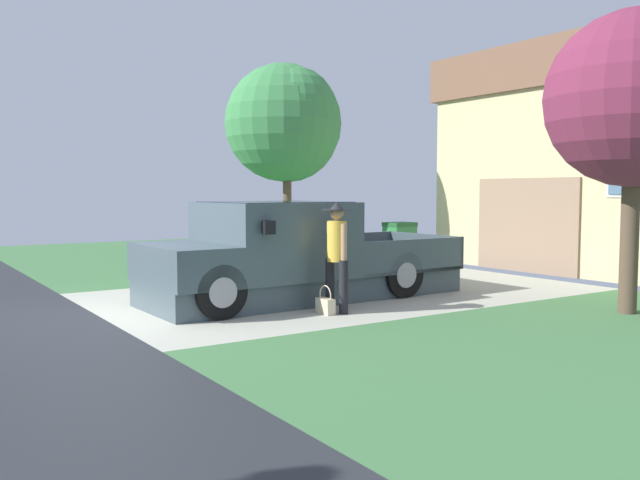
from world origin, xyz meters
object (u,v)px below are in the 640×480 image
(handbag, at_px, (325,305))
(front_yard_tree, at_px, (633,101))
(pickup_truck, at_px, (282,256))
(wheeled_trash_bin, at_px, (399,241))
(person_with_hat, at_px, (337,249))
(neighbor_tree, at_px, (286,123))

(handbag, height_order, front_yard_tree, front_yard_tree)
(pickup_truck, bearing_deg, wheeled_trash_bin, -58.88)
(person_with_hat, xyz_separation_m, wheeled_trash_bin, (-4.92, 5.40, -0.40))
(handbag, bearing_deg, pickup_truck, 176.34)
(person_with_hat, height_order, front_yard_tree, front_yard_tree)
(handbag, relative_size, front_yard_tree, 0.10)
(handbag, distance_m, front_yard_tree, 5.51)
(handbag, relative_size, neighbor_tree, 0.09)
(front_yard_tree, bearing_deg, wheeled_trash_bin, 166.85)
(pickup_truck, bearing_deg, handbag, 175.08)
(wheeled_trash_bin, bearing_deg, neighbor_tree, -132.77)
(pickup_truck, distance_m, front_yard_tree, 5.94)
(handbag, xyz_separation_m, wheeled_trash_bin, (-4.94, 5.62, 0.43))
(pickup_truck, distance_m, handbag, 1.56)
(wheeled_trash_bin, bearing_deg, pickup_truck, -57.62)
(pickup_truck, bearing_deg, person_with_hat, -176.10)
(handbag, height_order, neighbor_tree, neighbor_tree)
(person_with_hat, distance_m, neighbor_tree, 8.09)
(person_with_hat, bearing_deg, pickup_truck, 1.09)
(handbag, bearing_deg, front_yard_tree, 58.12)
(handbag, height_order, wheeled_trash_bin, wheeled_trash_bin)
(person_with_hat, xyz_separation_m, handbag, (0.02, -0.22, -0.83))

